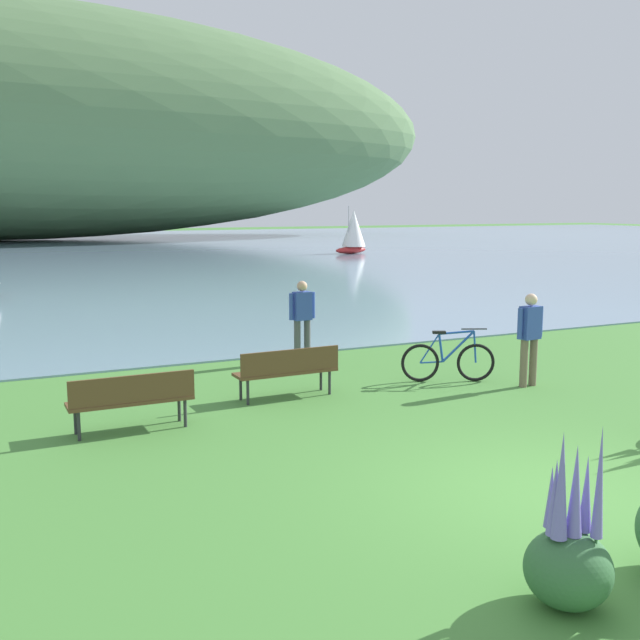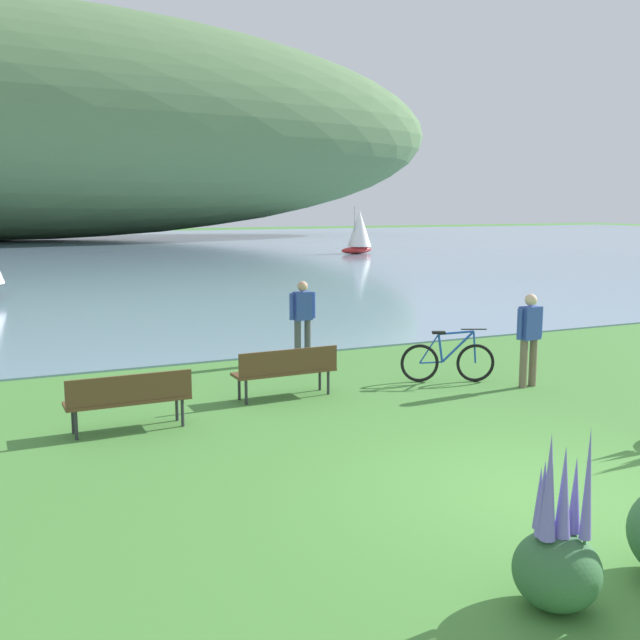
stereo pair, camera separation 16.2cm
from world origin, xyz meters
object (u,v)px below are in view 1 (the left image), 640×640
at_px(person_at_shoreline, 302,315).
at_px(bicycle_leaning_near_bench, 448,361).
at_px(person_on_the_grass, 530,334).
at_px(sailboat_nearest_to_shore, 353,231).
at_px(park_bench_near_camera, 288,369).
at_px(park_bench_further_along, 132,397).

bearing_deg(person_at_shoreline, bicycle_leaning_near_bench, -59.60).
xyz_separation_m(person_on_the_grass, sailboat_nearest_to_shore, (14.54, 34.30, 0.57)).
height_order(bicycle_leaning_near_bench, person_at_shoreline, person_at_shoreline).
bearing_deg(park_bench_near_camera, person_on_the_grass, -14.15).
relative_size(bicycle_leaning_near_bench, person_at_shoreline, 0.96).
relative_size(person_at_shoreline, person_on_the_grass, 1.00).
distance_m(park_bench_further_along, person_at_shoreline, 5.59).
distance_m(park_bench_near_camera, sailboat_nearest_to_shore, 38.20).
bearing_deg(sailboat_nearest_to_shore, park_bench_near_camera, -119.60).
bearing_deg(sailboat_nearest_to_shore, person_on_the_grass, -112.98).
distance_m(park_bench_further_along, person_on_the_grass, 7.14).
distance_m(bicycle_leaning_near_bench, sailboat_nearest_to_shore, 36.88).
bearing_deg(park_bench_near_camera, sailboat_nearest_to_shore, 60.40).
relative_size(bicycle_leaning_near_bench, sailboat_nearest_to_shore, 0.51).
bearing_deg(park_bench_further_along, sailboat_nearest_to_shore, 57.50).
distance_m(park_bench_near_camera, park_bench_further_along, 2.91).
bearing_deg(park_bench_near_camera, person_at_shoreline, 61.34).
relative_size(park_bench_near_camera, person_at_shoreline, 1.06).
xyz_separation_m(park_bench_further_along, bicycle_leaning_near_bench, (6.01, 0.64, -0.12)).
distance_m(park_bench_near_camera, person_on_the_grass, 4.48).
height_order(park_bench_near_camera, park_bench_further_along, same).
bearing_deg(person_on_the_grass, bicycle_leaning_near_bench, 140.27).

